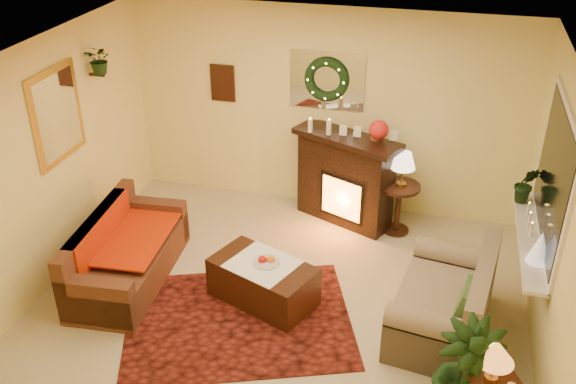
% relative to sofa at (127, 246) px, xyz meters
% --- Properties ---
extents(floor, '(5.00, 5.00, 0.00)m').
position_rel_sofa_xyz_m(floor, '(1.71, -0.02, -0.43)').
color(floor, beige).
rests_on(floor, ground).
extents(ceiling, '(5.00, 5.00, 0.00)m').
position_rel_sofa_xyz_m(ceiling, '(1.71, -0.02, 2.17)').
color(ceiling, white).
rests_on(ceiling, ground).
extents(wall_back, '(5.00, 5.00, 0.00)m').
position_rel_sofa_xyz_m(wall_back, '(1.71, 2.23, 0.87)').
color(wall_back, '#EFD88C').
rests_on(wall_back, ground).
extents(wall_front, '(5.00, 5.00, 0.00)m').
position_rel_sofa_xyz_m(wall_front, '(1.71, -2.27, 0.87)').
color(wall_front, '#EFD88C').
rests_on(wall_front, ground).
extents(wall_left, '(4.50, 4.50, 0.00)m').
position_rel_sofa_xyz_m(wall_left, '(-0.79, -0.02, 0.87)').
color(wall_left, '#EFD88C').
rests_on(wall_left, ground).
extents(wall_right, '(4.50, 4.50, 0.00)m').
position_rel_sofa_xyz_m(wall_right, '(4.21, -0.02, 0.87)').
color(wall_right, '#EFD88C').
rests_on(wall_right, ground).
extents(area_rug, '(2.69, 2.37, 0.01)m').
position_rel_sofa_xyz_m(area_rug, '(1.38, -0.38, -0.42)').
color(area_rug, '#540C0D').
rests_on(area_rug, floor).
extents(sofa, '(0.91, 1.82, 0.76)m').
position_rel_sofa_xyz_m(sofa, '(0.00, 0.00, 0.00)').
color(sofa, brown).
rests_on(sofa, floor).
extents(red_throw, '(0.80, 1.29, 0.02)m').
position_rel_sofa_xyz_m(red_throw, '(-0.03, 0.18, 0.03)').
color(red_throw, red).
rests_on(red_throw, sofa).
extents(fireplace, '(1.25, 0.82, 1.10)m').
position_rel_sofa_xyz_m(fireplace, '(2.05, 1.85, 0.12)').
color(fireplace, black).
rests_on(fireplace, floor).
extents(poinsettia, '(0.23, 0.23, 0.23)m').
position_rel_sofa_xyz_m(poinsettia, '(2.42, 1.80, 0.87)').
color(poinsettia, red).
rests_on(poinsettia, fireplace).
extents(mantel_candle_a, '(0.06, 0.06, 0.17)m').
position_rel_sofa_xyz_m(mantel_candle_a, '(1.60, 1.81, 0.83)').
color(mantel_candle_a, silver).
rests_on(mantel_candle_a, fireplace).
extents(mantel_candle_b, '(0.06, 0.06, 0.19)m').
position_rel_sofa_xyz_m(mantel_candle_b, '(1.82, 1.82, 0.83)').
color(mantel_candle_b, white).
rests_on(mantel_candle_b, fireplace).
extents(mantel_mirror, '(0.92, 0.02, 0.72)m').
position_rel_sofa_xyz_m(mantel_mirror, '(1.71, 2.21, 1.27)').
color(mantel_mirror, white).
rests_on(mantel_mirror, wall_back).
extents(wreath, '(0.55, 0.11, 0.55)m').
position_rel_sofa_xyz_m(wreath, '(1.71, 2.17, 1.29)').
color(wreath, '#194719').
rests_on(wreath, wall_back).
extents(wall_art, '(0.32, 0.03, 0.48)m').
position_rel_sofa_xyz_m(wall_art, '(0.36, 2.21, 1.12)').
color(wall_art, '#381E11').
rests_on(wall_art, wall_back).
extents(gold_mirror, '(0.03, 0.84, 1.00)m').
position_rel_sofa_xyz_m(gold_mirror, '(-0.77, 0.28, 1.32)').
color(gold_mirror, gold).
rests_on(gold_mirror, wall_left).
extents(hanging_plant, '(0.33, 0.28, 0.36)m').
position_rel_sofa_xyz_m(hanging_plant, '(-0.63, 1.03, 1.54)').
color(hanging_plant, '#194719').
rests_on(hanging_plant, wall_left).
extents(loveseat, '(1.03, 1.54, 0.83)m').
position_rel_sofa_xyz_m(loveseat, '(3.34, 0.03, -0.01)').
color(loveseat, tan).
rests_on(loveseat, floor).
extents(window_frame, '(0.03, 1.86, 1.36)m').
position_rel_sofa_xyz_m(window_frame, '(4.19, 0.53, 1.12)').
color(window_frame, white).
rests_on(window_frame, wall_right).
extents(window_glass, '(0.02, 1.70, 1.22)m').
position_rel_sofa_xyz_m(window_glass, '(4.18, 0.53, 1.12)').
color(window_glass, black).
rests_on(window_glass, wall_right).
extents(window_sill, '(0.22, 1.86, 0.04)m').
position_rel_sofa_xyz_m(window_sill, '(4.09, 0.53, 0.44)').
color(window_sill, white).
rests_on(window_sill, wall_right).
extents(mini_tree, '(0.21, 0.21, 0.32)m').
position_rel_sofa_xyz_m(mini_tree, '(4.12, 0.09, 0.61)').
color(mini_tree, white).
rests_on(mini_tree, window_sill).
extents(sill_plant, '(0.30, 0.24, 0.55)m').
position_rel_sofa_xyz_m(sill_plant, '(4.06, 1.21, 0.66)').
color(sill_plant, '#1F4821').
rests_on(sill_plant, window_sill).
extents(side_table_round, '(0.64, 0.64, 0.64)m').
position_rel_sofa_xyz_m(side_table_round, '(2.73, 1.73, -0.10)').
color(side_table_round, black).
rests_on(side_table_round, floor).
extents(lamp_cream, '(0.29, 0.29, 0.45)m').
position_rel_sofa_xyz_m(lamp_cream, '(2.74, 1.70, 0.45)').
color(lamp_cream, beige).
rests_on(lamp_cream, side_table_round).
extents(lamp_tiffany, '(0.30, 0.30, 0.44)m').
position_rel_sofa_xyz_m(lamp_tiffany, '(3.75, -1.13, 0.32)').
color(lamp_tiffany, orange).
rests_on(lamp_tiffany, end_table_square).
extents(coffee_table, '(1.21, 0.95, 0.45)m').
position_rel_sofa_xyz_m(coffee_table, '(1.52, 0.01, -0.22)').
color(coffee_table, '#4E2517').
rests_on(coffee_table, floor).
extents(fruit_bowl, '(0.28, 0.28, 0.06)m').
position_rel_sofa_xyz_m(fruit_bowl, '(1.56, 0.03, 0.02)').
color(fruit_bowl, silver).
rests_on(fruit_bowl, coffee_table).
extents(floor_palm, '(1.76, 1.76, 2.92)m').
position_rel_sofa_xyz_m(floor_palm, '(3.57, -1.10, 0.02)').
color(floor_palm, '#1E5826').
rests_on(floor_palm, floor).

